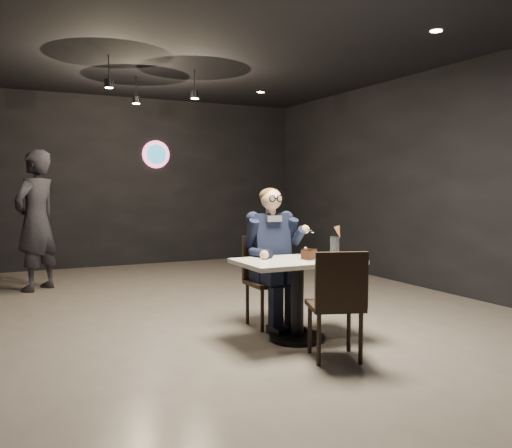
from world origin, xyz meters
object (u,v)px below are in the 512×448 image
main_table (297,300)px  chair_far (270,281)px  sundae_glass (335,247)px  seated_man (270,256)px  passerby (36,220)px  chair_near (335,303)px

main_table → chair_far: bearing=90.0°
chair_far → sundae_glass: 0.80m
main_table → sundae_glass: sundae_glass is taller
seated_man → passerby: 3.67m
chair_far → seated_man: 0.26m
chair_far → seated_man: (0.00, 0.00, 0.26)m
sundae_glass → passerby: size_ratio=0.10×
main_table → chair_near: (0.00, -0.61, 0.09)m
seated_man → passerby: passerby is taller
passerby → chair_near: bearing=71.1°
chair_far → seated_man: size_ratio=0.64×
chair_near → sundae_glass: bearing=75.7°
main_table → passerby: passerby is taller
chair_far → main_table: bearing=-90.0°
main_table → chair_far: size_ratio=1.20×
sundae_glass → passerby: 4.36m
chair_far → chair_near: same height
main_table → sundae_glass: (0.39, -0.02, 0.47)m
sundae_glass → passerby: (-2.37, 3.66, 0.11)m
chair_far → chair_near: bearing=-90.0°
main_table → chair_near: chair_near is taller
chair_far → passerby: size_ratio=0.48×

